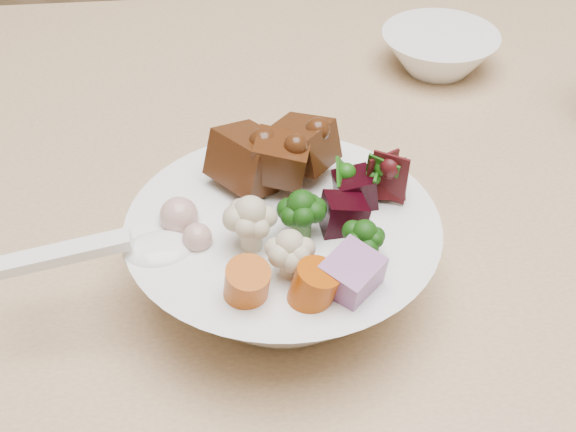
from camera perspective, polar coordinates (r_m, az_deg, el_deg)
The scene contains 4 objects.
chair_far at distance 1.47m, azimuth 8.61°, elevation 8.32°, with size 0.42×0.42×0.77m.
food_bowl at distance 0.62m, azimuth -0.22°, elevation -2.46°, with size 0.24×0.24×0.13m.
soup_spoon at distance 0.58m, azimuth -10.92°, elevation -2.53°, with size 0.14×0.04×0.03m.
side_bowl at distance 0.93m, azimuth 10.68°, elevation 11.42°, with size 0.13×0.13×0.04m, color white, non-canonical shape.
Camera 1 is at (-0.33, -0.47, 1.19)m, focal length 50.00 mm.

